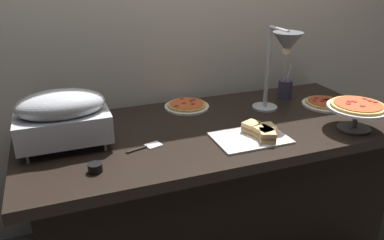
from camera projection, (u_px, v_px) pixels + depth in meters
The scene contains 12 objects.
back_wall at pixel (180, 23), 2.20m from camera, with size 4.40×0.04×2.40m, color beige.
buffet_table at pixel (212, 189), 2.09m from camera, with size 1.90×0.84×0.76m.
chafing_dish at pixel (62, 116), 1.67m from camera, with size 0.40×0.24×0.27m.
heat_lamp at pixel (283, 51), 1.93m from camera, with size 0.15×0.30×0.46m.
pizza_plate_front at pixel (187, 106), 2.18m from camera, with size 0.25×0.25×0.03m.
pizza_plate_center at pixel (325, 103), 2.21m from camera, with size 0.26×0.26×0.03m.
pizza_plate_raised_stand at pixel (357, 109), 1.87m from camera, with size 0.29×0.29×0.14m.
sandwich_platter at pixel (257, 134), 1.80m from camera, with size 0.34×0.24×0.06m.
sauce_cup_near at pixel (95, 167), 1.52m from camera, with size 0.06×0.06×0.04m.
sauce_cup_far at pixel (101, 116), 2.02m from camera, with size 0.07×0.07×0.03m.
utensil_holder at pixel (285, 89), 2.32m from camera, with size 0.08×0.08×0.22m.
serving_spatula at pixel (146, 147), 1.72m from camera, with size 0.17×0.08×0.01m.
Camera 1 is at (-0.73, -1.63, 1.54)m, focal length 35.95 mm.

